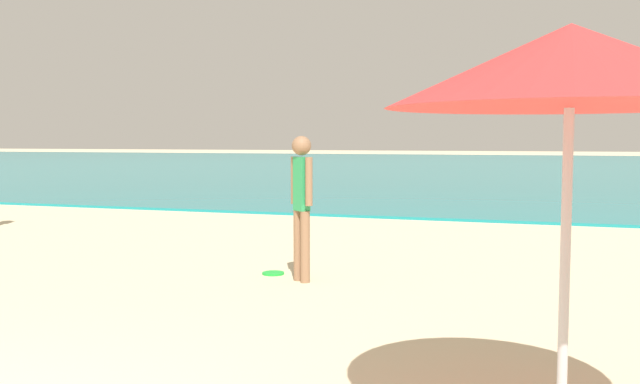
# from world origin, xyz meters

# --- Properties ---
(water) EXTENTS (160.00, 60.00, 0.06)m
(water) POSITION_xyz_m (0.00, 41.91, 0.03)
(water) COLOR teal
(water) RESTS_ON ground
(person_standing) EXTENTS (0.32, 0.26, 1.67)m
(person_standing) POSITION_xyz_m (0.19, 5.49, 0.95)
(person_standing) COLOR #936B4C
(person_standing) RESTS_ON ground
(frisbee) EXTENTS (0.27, 0.27, 0.03)m
(frisbee) POSITION_xyz_m (-0.28, 5.77, 0.01)
(frisbee) COLOR green
(frisbee) RESTS_ON ground
(beach_umbrella) EXTENTS (1.79, 1.79, 2.18)m
(beach_umbrella) POSITION_xyz_m (2.96, 1.71, 1.97)
(beach_umbrella) COLOR #B7B7BC
(beach_umbrella) RESTS_ON ground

